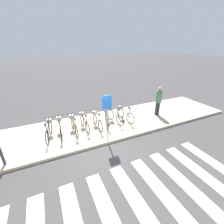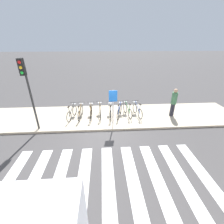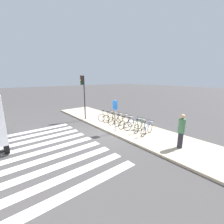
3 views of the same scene
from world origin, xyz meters
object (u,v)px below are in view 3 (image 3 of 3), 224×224
at_px(parked_bicycle_3, 123,120).
at_px(parked_bicycle_6, 140,125).
at_px(traffic_light, 83,88).
at_px(parked_bicycle_1, 112,117).
at_px(parked_bicycle_5, 134,124).
at_px(parked_bicycle_4, 127,122).
at_px(parked_bicycle_7, 148,128).
at_px(sign_post, 115,111).
at_px(pedestrian, 181,130).
at_px(parked_bicycle_0, 108,116).
at_px(parked_bicycle_2, 117,119).

xyz_separation_m(parked_bicycle_3, parked_bicycle_6, (1.75, 0.03, 0.00)).
bearing_deg(parked_bicycle_3, traffic_light, -157.44).
distance_m(parked_bicycle_1, parked_bicycle_3, 1.22).
relative_size(parked_bicycle_5, parked_bicycle_6, 0.98).
bearing_deg(parked_bicycle_1, parked_bicycle_4, -1.31).
xyz_separation_m(parked_bicycle_7, sign_post, (-1.65, -1.34, 1.04)).
xyz_separation_m(parked_bicycle_3, parked_bicycle_5, (1.25, -0.05, 0.00)).
relative_size(parked_bicycle_7, traffic_light, 0.41).
relative_size(parked_bicycle_5, pedestrian, 0.82).
xyz_separation_m(parked_bicycle_1, parked_bicycle_6, (2.96, 0.11, 0.00)).
bearing_deg(pedestrian, parked_bicycle_0, 178.87).
bearing_deg(sign_post, parked_bicycle_0, 152.99).
height_order(parked_bicycle_4, parked_bicycle_6, same).
relative_size(parked_bicycle_3, parked_bicycle_6, 1.02).
bearing_deg(parked_bicycle_3, parked_bicycle_5, -2.27).
height_order(parked_bicycle_1, parked_bicycle_5, same).
height_order(parked_bicycle_1, parked_bicycle_6, same).
height_order(parked_bicycle_1, traffic_light, traffic_light).
bearing_deg(pedestrian, parked_bicycle_7, 174.64).
bearing_deg(parked_bicycle_2, parked_bicycle_1, 178.04).
bearing_deg(parked_bicycle_6, pedestrian, -5.25).
distance_m(parked_bicycle_6, parked_bicycle_7, 0.63).
height_order(parked_bicycle_0, parked_bicycle_7, same).
distance_m(parked_bicycle_2, parked_bicycle_6, 2.31).
distance_m(parked_bicycle_3, parked_bicycle_7, 2.38).
distance_m(parked_bicycle_4, traffic_light, 4.82).
relative_size(parked_bicycle_4, parked_bicycle_6, 1.02).
height_order(parked_bicycle_2, sign_post, sign_post).
bearing_deg(parked_bicycle_0, parked_bicycle_7, 1.20).
bearing_deg(parked_bicycle_3, parked_bicycle_4, -11.29).
distance_m(parked_bicycle_7, sign_post, 2.36).
bearing_deg(parked_bicycle_1, sign_post, -33.33).
xyz_separation_m(parked_bicycle_5, parked_bicycle_6, (0.49, 0.07, 0.00)).
relative_size(parked_bicycle_4, pedestrian, 0.85).
bearing_deg(parked_bicycle_4, parked_bicycle_1, 178.69).
xyz_separation_m(parked_bicycle_2, sign_post, (1.30, -1.26, 1.04)).
relative_size(parked_bicycle_5, sign_post, 0.69).
bearing_deg(parked_bicycle_0, parked_bicycle_5, 1.24).
bearing_deg(parked_bicycle_5, parked_bicycle_2, -178.08).
relative_size(parked_bicycle_4, sign_post, 0.72).
relative_size(parked_bicycle_0, parked_bicycle_2, 0.98).
bearing_deg(parked_bicycle_2, pedestrian, -1.42).
height_order(parked_bicycle_6, traffic_light, traffic_light).
bearing_deg(pedestrian, parked_bicycle_5, 176.78).
bearing_deg(parked_bicycle_2, parked_bicycle_5, 1.92).
relative_size(parked_bicycle_3, sign_post, 0.72).
bearing_deg(traffic_light, parked_bicycle_7, 13.49).
bearing_deg(parked_bicycle_6, parked_bicycle_4, -171.85).
xyz_separation_m(parked_bicycle_1, parked_bicycle_3, (1.22, 0.09, 0.00)).
relative_size(parked_bicycle_1, parked_bicycle_5, 1.04).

